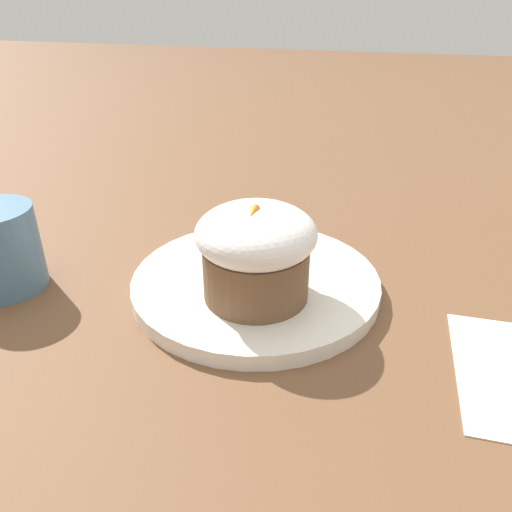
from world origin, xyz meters
name	(u,v)px	position (x,y,z in m)	size (l,w,h in m)	color
ground_plane	(256,289)	(0.00, 0.00, 0.00)	(4.00, 4.00, 0.00)	brown
dessert_plate	(256,283)	(0.00, 0.00, 0.01)	(0.24, 0.24, 0.02)	white
carrot_cake	(256,251)	(0.03, 0.01, 0.06)	(0.10, 0.10, 0.09)	brown
spoon	(258,264)	(-0.02, 0.00, 0.02)	(0.11, 0.04, 0.01)	#B7B7BC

